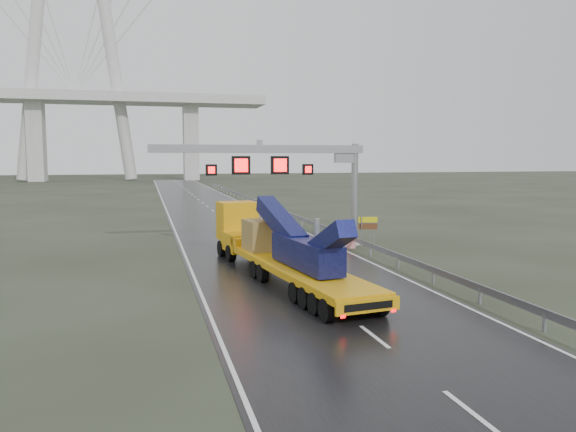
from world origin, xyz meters
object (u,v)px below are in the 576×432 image
object	(u,v)px
heavy_haul_truck	(271,244)
exit_sign_pair	(368,226)
striped_barrier	(350,240)
sign_gantry	(290,166)

from	to	relation	value
heavy_haul_truck	exit_sign_pair	size ratio (longest dim) A/B	7.99
exit_sign_pair	striped_barrier	bearing A→B (deg)	174.02
heavy_haul_truck	striped_barrier	world-z (taller)	heavy_haul_truck
sign_gantry	heavy_haul_truck	bearing A→B (deg)	-110.54
exit_sign_pair	striped_barrier	size ratio (longest dim) A/B	2.02
exit_sign_pair	striped_barrier	world-z (taller)	exit_sign_pair
heavy_haul_truck	exit_sign_pair	distance (m)	10.55
heavy_haul_truck	striped_barrier	bearing A→B (deg)	36.72
sign_gantry	heavy_haul_truck	distance (m)	10.03
exit_sign_pair	striped_barrier	xyz separation A→B (m)	(-1.12, 0.38, -1.00)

